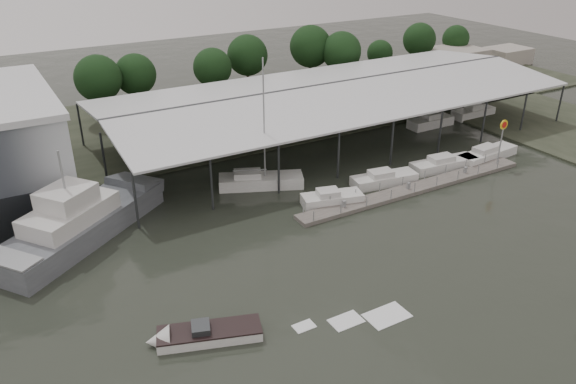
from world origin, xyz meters
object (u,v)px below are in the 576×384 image
grey_trawler (82,221)px  white_sailboat (260,181)px  shell_fuel_sign (502,134)px  speedboat_underway (200,335)px

grey_trawler → white_sailboat: (18.09, 1.36, -0.92)m
shell_fuel_sign → speedboat_underway: shell_fuel_sign is taller
shell_fuel_sign → speedboat_underway: (-39.86, -10.30, -3.53)m
white_sailboat → speedboat_underway: 23.91m
white_sailboat → speedboat_underway: size_ratio=0.76×
grey_trawler → white_sailboat: size_ratio=1.25×
grey_trawler → white_sailboat: white_sailboat is taller
shell_fuel_sign → grey_trawler: 44.30m
grey_trawler → white_sailboat: bearing=-32.2°
speedboat_underway → grey_trawler: bearing=-59.2°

